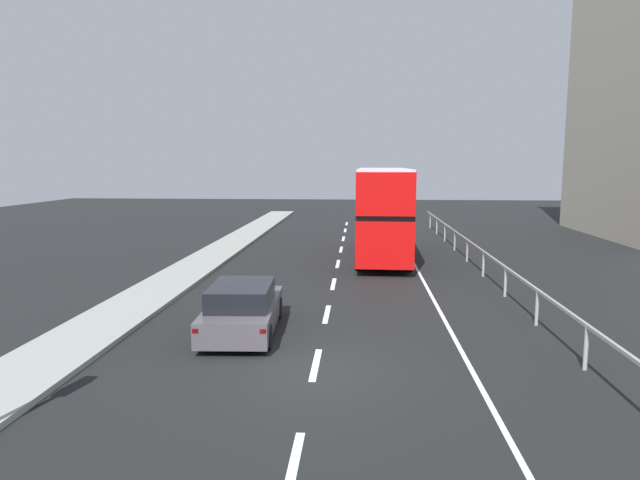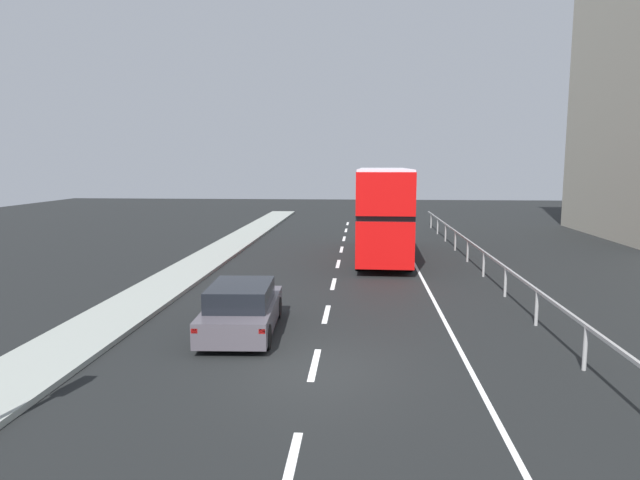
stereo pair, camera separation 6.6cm
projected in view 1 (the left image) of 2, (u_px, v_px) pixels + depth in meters
ground_plane at (315, 369)px, 12.76m from camera, size 75.76×120.00×0.10m
near_sidewalk_kerb at (51, 357)px, 13.19m from camera, size 2.15×80.00×0.14m
lane_paint_markings at (388, 284)px, 21.44m from camera, size 3.72×46.00×0.01m
bridge_side_railing at (494, 263)px, 21.08m from camera, size 0.10×42.00×1.08m
double_decker_bus_red at (383, 210)px, 27.43m from camera, size 2.68×10.43×4.43m
hatchback_car_near at (243, 309)px, 15.24m from camera, size 2.06×4.34×1.41m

